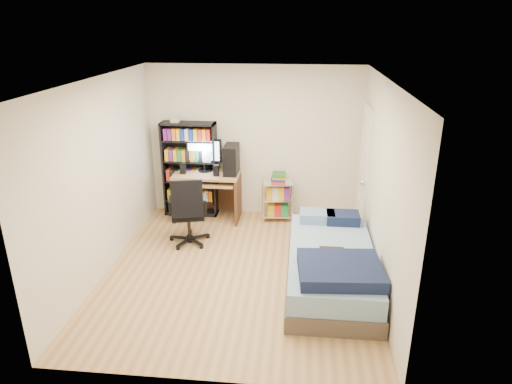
# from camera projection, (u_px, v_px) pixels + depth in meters

# --- Properties ---
(room) EXTENTS (3.58, 4.08, 2.58)m
(room) POSITION_uv_depth(u_px,v_px,m) (238.00, 183.00, 5.66)
(room) COLOR tan
(room) RESTS_ON ground
(media_shelf) EXTENTS (0.89, 0.30, 1.66)m
(media_shelf) POSITION_uv_depth(u_px,v_px,m) (190.00, 168.00, 7.62)
(media_shelf) COLOR black
(media_shelf) RESTS_ON room
(computer_desk) EXTENTS (1.07, 0.62, 1.34)m
(computer_desk) POSITION_uv_depth(u_px,v_px,m) (214.00, 177.00, 7.49)
(computer_desk) COLOR tan
(computer_desk) RESTS_ON room
(office_chair) EXTENTS (0.75, 0.75, 1.05)m
(office_chair) POSITION_uv_depth(u_px,v_px,m) (189.00, 223.00, 6.74)
(office_chair) COLOR black
(office_chair) RESTS_ON room
(wire_cart) EXTENTS (0.54, 0.41, 0.82)m
(wire_cart) POSITION_uv_depth(u_px,v_px,m) (278.00, 189.00, 7.49)
(wire_cart) COLOR white
(wire_cart) RESTS_ON room
(bed) EXTENTS (1.08, 2.16, 0.62)m
(bed) POSITION_uv_depth(u_px,v_px,m) (331.00, 265.00, 5.70)
(bed) COLOR brown
(bed) RESTS_ON room
(door) EXTENTS (0.12, 0.80, 2.00)m
(door) POSITION_uv_depth(u_px,v_px,m) (364.00, 172.00, 6.84)
(door) COLOR silver
(door) RESTS_ON room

